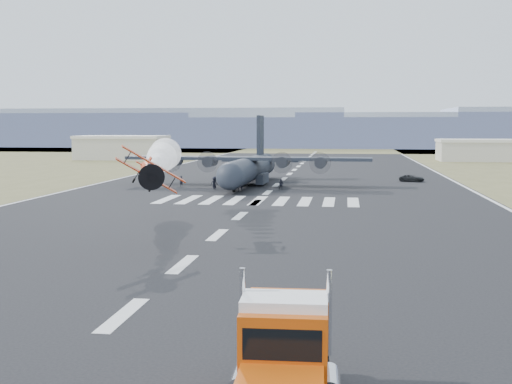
% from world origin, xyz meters
% --- Properties ---
extents(ground, '(500.00, 500.00, 0.00)m').
position_xyz_m(ground, '(0.00, 0.00, 0.00)').
color(ground, black).
rests_on(ground, ground).
extents(scrub_far, '(500.00, 80.00, 0.00)m').
position_xyz_m(scrub_far, '(0.00, 230.00, 0.00)').
color(scrub_far, brown).
rests_on(scrub_far, ground).
extents(runway_markings, '(60.00, 260.00, 0.01)m').
position_xyz_m(runway_markings, '(0.00, 60.00, 0.01)').
color(runway_markings, silver).
rests_on(runway_markings, ground).
extents(ridge_seg_b, '(150.00, 50.00, 15.00)m').
position_xyz_m(ridge_seg_b, '(-130.00, 260.00, 7.50)').
color(ridge_seg_b, '#8894AD').
rests_on(ridge_seg_b, ground).
extents(ridge_seg_c, '(150.00, 50.00, 17.00)m').
position_xyz_m(ridge_seg_c, '(-65.00, 260.00, 8.50)').
color(ridge_seg_c, '#8894AD').
rests_on(ridge_seg_c, ground).
extents(ridge_seg_d, '(150.00, 50.00, 13.00)m').
position_xyz_m(ridge_seg_d, '(0.00, 260.00, 6.50)').
color(ridge_seg_d, '#8894AD').
rests_on(ridge_seg_d, ground).
extents(ridge_seg_e, '(150.00, 50.00, 15.00)m').
position_xyz_m(ridge_seg_e, '(65.00, 260.00, 7.50)').
color(ridge_seg_e, '#8894AD').
rests_on(ridge_seg_e, ground).
extents(hangar_left, '(24.50, 14.50, 6.70)m').
position_xyz_m(hangar_left, '(-52.00, 145.00, 3.41)').
color(hangar_left, '#A4A192').
rests_on(hangar_left, ground).
extents(hangar_right, '(20.50, 12.50, 5.90)m').
position_xyz_m(hangar_right, '(46.00, 150.00, 3.01)').
color(hangar_right, '#A4A192').
rests_on(hangar_right, ground).
extents(semi_truck, '(3.28, 8.96, 4.00)m').
position_xyz_m(semi_truck, '(9.12, -9.96, 1.97)').
color(semi_truck, black).
rests_on(semi_truck, ground).
extents(aerobatic_biplane, '(4.87, 5.14, 4.00)m').
position_xyz_m(aerobatic_biplane, '(-4.09, 17.37, 6.05)').
color(aerobatic_biplane, red).
extents(smoke_trail, '(6.22, 20.97, 3.50)m').
position_xyz_m(smoke_trail, '(-7.95, 34.92, 6.18)').
color(smoke_trail, white).
extents(transport_aircraft, '(39.08, 32.19, 11.30)m').
position_xyz_m(transport_aircraft, '(-4.37, 71.38, 2.91)').
color(transport_aircraft, '#1D222B').
rests_on(transport_aircraft, ground).
extents(support_vehicle, '(4.63, 3.25, 1.17)m').
position_xyz_m(support_vehicle, '(22.21, 81.31, 0.59)').
color(support_vehicle, black).
rests_on(support_vehicle, ground).
extents(crew_a, '(0.73, 0.66, 1.66)m').
position_xyz_m(crew_a, '(-14.48, 67.09, 0.83)').
color(crew_a, black).
rests_on(crew_a, ground).
extents(crew_b, '(0.70, 0.93, 1.70)m').
position_xyz_m(crew_b, '(-5.75, 65.68, 0.85)').
color(crew_b, black).
rests_on(crew_b, ground).
extents(crew_c, '(1.32, 1.09, 1.86)m').
position_xyz_m(crew_c, '(-8.50, 63.64, 0.93)').
color(crew_c, black).
rests_on(crew_c, ground).
extents(crew_d, '(1.12, 0.68, 1.81)m').
position_xyz_m(crew_d, '(-4.52, 61.04, 0.90)').
color(crew_d, black).
rests_on(crew_d, ground).
extents(crew_e, '(1.00, 0.95, 1.75)m').
position_xyz_m(crew_e, '(-8.92, 65.83, 0.88)').
color(crew_e, black).
rests_on(crew_e, ground).
extents(crew_f, '(1.41, 1.43, 1.64)m').
position_xyz_m(crew_f, '(-8.01, 67.80, 0.82)').
color(crew_f, black).
rests_on(crew_f, ground).
extents(crew_g, '(0.71, 0.77, 1.72)m').
position_xyz_m(crew_g, '(-4.09, 62.35, 0.86)').
color(crew_g, black).
rests_on(crew_g, ground).
extents(crew_h, '(0.87, 0.63, 1.62)m').
position_xyz_m(crew_h, '(1.50, 64.50, 0.81)').
color(crew_h, black).
rests_on(crew_h, ground).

